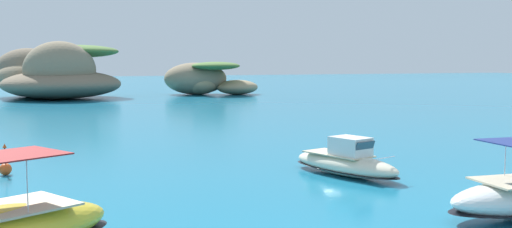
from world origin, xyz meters
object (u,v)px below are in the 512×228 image
object	(u,v)px
channel_buoy	(5,168)
islet_small	(204,80)
motorboat_cream	(346,162)
islet_large	(51,75)

from	to	relation	value
channel_buoy	islet_small	bearing A→B (deg)	64.78
motorboat_cream	channel_buoy	xyz separation A→B (m)	(-14.58, 6.06, -0.27)
islet_small	channel_buoy	size ratio (longest dim) A/B	11.27
islet_large	channel_buoy	world-z (taller)	islet_large
channel_buoy	islet_large	bearing A→B (deg)	85.02
islet_small	channel_buoy	distance (m)	66.61
motorboat_cream	channel_buoy	world-z (taller)	motorboat_cream
islet_large	channel_buoy	size ratio (longest dim) A/B	17.01
islet_small	motorboat_cream	size ratio (longest dim) A/B	2.60
channel_buoy	motorboat_cream	bearing A→B (deg)	-22.57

